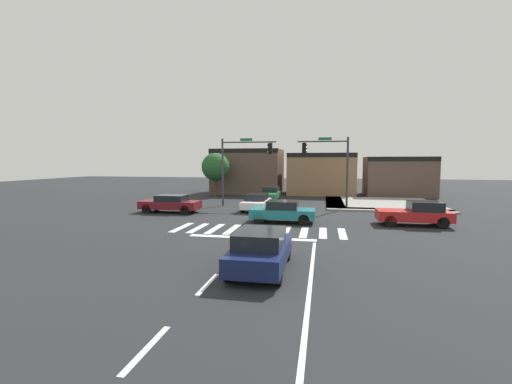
{
  "coord_description": "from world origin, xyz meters",
  "views": [
    {
      "loc": [
        3.65,
        -23.97,
        4.01
      ],
      "look_at": [
        -0.94,
        -0.42,
        1.88
      ],
      "focal_mm": 24.12,
      "sensor_mm": 36.0,
      "label": 1
    }
  ],
  "objects_px": {
    "car_navy": "(261,250)",
    "traffic_signal_northwest": "(242,159)",
    "car_green": "(270,194)",
    "traffic_signal_northeast": "(329,159)",
    "car_maroon": "(171,203)",
    "car_white": "(257,202)",
    "car_teal": "(283,211)",
    "car_red": "(416,213)",
    "roadside_tree": "(216,167)"
  },
  "relations": [
    {
      "from": "car_navy",
      "to": "traffic_signal_northwest",
      "type": "bearing_deg",
      "value": 15.37
    },
    {
      "from": "car_green",
      "to": "traffic_signal_northeast",
      "type": "bearing_deg",
      "value": 53.63
    },
    {
      "from": "car_maroon",
      "to": "traffic_signal_northeast",
      "type": "bearing_deg",
      "value": 21.68
    },
    {
      "from": "car_white",
      "to": "car_teal",
      "type": "xyz_separation_m",
      "value": [
        2.77,
        -5.17,
        0.04
      ]
    },
    {
      "from": "car_white",
      "to": "car_teal",
      "type": "distance_m",
      "value": 5.86
    },
    {
      "from": "car_red",
      "to": "roadside_tree",
      "type": "distance_m",
      "value": 23.59
    },
    {
      "from": "traffic_signal_northeast",
      "to": "roadside_tree",
      "type": "relative_size",
      "value": 1.21
    },
    {
      "from": "car_navy",
      "to": "car_red",
      "type": "bearing_deg",
      "value": -36.91
    },
    {
      "from": "roadside_tree",
      "to": "car_teal",
      "type": "bearing_deg",
      "value": -58.39
    },
    {
      "from": "car_maroon",
      "to": "car_white",
      "type": "height_order",
      "value": "car_maroon"
    },
    {
      "from": "car_navy",
      "to": "roadside_tree",
      "type": "distance_m",
      "value": 27.72
    },
    {
      "from": "car_red",
      "to": "roadside_tree",
      "type": "xyz_separation_m",
      "value": [
        -17.92,
        15.12,
        2.61
      ]
    },
    {
      "from": "car_white",
      "to": "car_navy",
      "type": "relative_size",
      "value": 0.97
    },
    {
      "from": "car_teal",
      "to": "car_green",
      "type": "xyz_separation_m",
      "value": [
        -2.71,
        11.82,
        -0.01
      ]
    },
    {
      "from": "traffic_signal_northwest",
      "to": "car_maroon",
      "type": "distance_m",
      "value": 7.59
    },
    {
      "from": "car_green",
      "to": "car_navy",
      "type": "relative_size",
      "value": 1.05
    },
    {
      "from": "roadside_tree",
      "to": "traffic_signal_northeast",
      "type": "bearing_deg",
      "value": -32.32
    },
    {
      "from": "traffic_signal_northeast",
      "to": "car_green",
      "type": "distance_m",
      "value": 7.94
    },
    {
      "from": "car_maroon",
      "to": "car_green",
      "type": "relative_size",
      "value": 1.01
    },
    {
      "from": "car_red",
      "to": "roadside_tree",
      "type": "bearing_deg",
      "value": -40.16
    },
    {
      "from": "traffic_signal_northwest",
      "to": "roadside_tree",
      "type": "bearing_deg",
      "value": 122.31
    },
    {
      "from": "traffic_signal_northeast",
      "to": "car_teal",
      "type": "relative_size",
      "value": 1.45
    },
    {
      "from": "car_red",
      "to": "car_maroon",
      "type": "bearing_deg",
      "value": -7.37
    },
    {
      "from": "car_red",
      "to": "car_teal",
      "type": "height_order",
      "value": "car_red"
    },
    {
      "from": "car_red",
      "to": "car_green",
      "type": "distance_m",
      "value": 15.85
    },
    {
      "from": "car_teal",
      "to": "car_green",
      "type": "height_order",
      "value": "car_teal"
    },
    {
      "from": "traffic_signal_northwest",
      "to": "car_red",
      "type": "height_order",
      "value": "traffic_signal_northwest"
    },
    {
      "from": "traffic_signal_northeast",
      "to": "car_red",
      "type": "xyz_separation_m",
      "value": [
        5.3,
        -7.14,
        -3.43
      ]
    },
    {
      "from": "car_red",
      "to": "car_navy",
      "type": "bearing_deg",
      "value": 53.09
    },
    {
      "from": "traffic_signal_northeast",
      "to": "car_navy",
      "type": "relative_size",
      "value": 1.39
    },
    {
      "from": "traffic_signal_northeast",
      "to": "car_red",
      "type": "relative_size",
      "value": 1.39
    },
    {
      "from": "car_maroon",
      "to": "car_green",
      "type": "height_order",
      "value": "car_green"
    },
    {
      "from": "car_red",
      "to": "car_teal",
      "type": "relative_size",
      "value": 1.04
    },
    {
      "from": "car_green",
      "to": "traffic_signal_northwest",
      "type": "bearing_deg",
      "value": -22.71
    },
    {
      "from": "car_red",
      "to": "car_maroon",
      "type": "distance_m",
      "value": 17.69
    },
    {
      "from": "traffic_signal_northeast",
      "to": "car_maroon",
      "type": "distance_m",
      "value": 13.63
    },
    {
      "from": "car_maroon",
      "to": "car_teal",
      "type": "relative_size",
      "value": 1.11
    },
    {
      "from": "traffic_signal_northeast",
      "to": "car_teal",
      "type": "height_order",
      "value": "traffic_signal_northeast"
    },
    {
      "from": "traffic_signal_northwest",
      "to": "car_navy",
      "type": "xyz_separation_m",
      "value": [
        4.87,
        -17.7,
        -3.46
      ]
    },
    {
      "from": "car_teal",
      "to": "traffic_signal_northwest",
      "type": "bearing_deg",
      "value": -59.15
    },
    {
      "from": "car_green",
      "to": "car_navy",
      "type": "xyz_separation_m",
      "value": [
        3.07,
        -21.99,
        0.04
      ]
    },
    {
      "from": "traffic_signal_northeast",
      "to": "roadside_tree",
      "type": "height_order",
      "value": "traffic_signal_northeast"
    },
    {
      "from": "car_navy",
      "to": "traffic_signal_northeast",
      "type": "bearing_deg",
      "value": -8.57
    },
    {
      "from": "car_navy",
      "to": "car_maroon",
      "type": "bearing_deg",
      "value": 36.6
    },
    {
      "from": "traffic_signal_northwest",
      "to": "traffic_signal_northeast",
      "type": "height_order",
      "value": "traffic_signal_northeast"
    },
    {
      "from": "traffic_signal_northeast",
      "to": "traffic_signal_northwest",
      "type": "bearing_deg",
      "value": 0.38
    },
    {
      "from": "car_maroon",
      "to": "car_green",
      "type": "bearing_deg",
      "value": 54.49
    },
    {
      "from": "car_white",
      "to": "traffic_signal_northeast",
      "type": "bearing_deg",
      "value": 112.61
    },
    {
      "from": "car_maroon",
      "to": "roadside_tree",
      "type": "height_order",
      "value": "roadside_tree"
    },
    {
      "from": "roadside_tree",
      "to": "car_green",
      "type": "bearing_deg",
      "value": -28.63
    }
  ]
}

